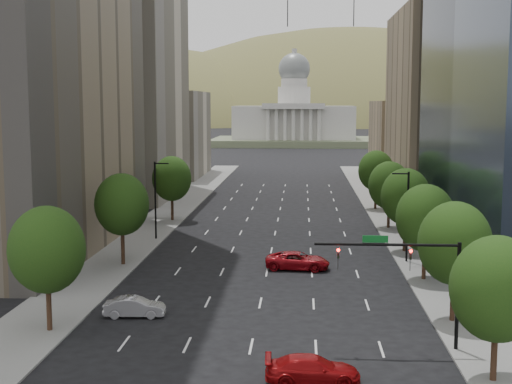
% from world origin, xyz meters
% --- Properties ---
extents(sidewalk_left, '(6.00, 200.00, 0.15)m').
position_xyz_m(sidewalk_left, '(-15.50, 60.00, 0.07)').
color(sidewalk_left, slate).
rests_on(sidewalk_left, ground).
extents(sidewalk_right, '(6.00, 200.00, 0.15)m').
position_xyz_m(sidewalk_right, '(15.50, 60.00, 0.07)').
color(sidewalk_right, slate).
rests_on(sidewalk_right, ground).
extents(midrise_cream_left, '(14.00, 30.00, 35.00)m').
position_xyz_m(midrise_cream_left, '(-25.00, 103.00, 17.50)').
color(midrise_cream_left, beige).
rests_on(midrise_cream_left, ground).
extents(filler_left, '(14.00, 26.00, 18.00)m').
position_xyz_m(filler_left, '(-25.00, 136.00, 9.00)').
color(filler_left, beige).
rests_on(filler_left, ground).
extents(parking_tan_right, '(14.00, 30.00, 30.00)m').
position_xyz_m(parking_tan_right, '(25.00, 100.00, 15.00)').
color(parking_tan_right, '#8C7759').
rests_on(parking_tan_right, ground).
extents(filler_right, '(14.00, 26.00, 16.00)m').
position_xyz_m(filler_right, '(25.00, 133.00, 8.00)').
color(filler_right, '#8C7759').
rests_on(filler_right, ground).
extents(tree_right_0, '(5.20, 5.20, 8.39)m').
position_xyz_m(tree_right_0, '(14.00, 25.00, 5.39)').
color(tree_right_0, '#382316').
rests_on(tree_right_0, ground).
extents(tree_right_1, '(5.20, 5.20, 8.75)m').
position_xyz_m(tree_right_1, '(14.00, 36.00, 5.75)').
color(tree_right_1, '#382316').
rests_on(tree_right_1, ground).
extents(tree_right_2, '(5.20, 5.20, 8.61)m').
position_xyz_m(tree_right_2, '(14.00, 48.00, 5.60)').
color(tree_right_2, '#382316').
rests_on(tree_right_2, ground).
extents(tree_right_3, '(5.20, 5.20, 8.89)m').
position_xyz_m(tree_right_3, '(14.00, 60.00, 5.89)').
color(tree_right_3, '#382316').
rests_on(tree_right_3, ground).
extents(tree_right_4, '(5.20, 5.20, 8.46)m').
position_xyz_m(tree_right_4, '(14.00, 74.00, 5.46)').
color(tree_right_4, '#382316').
rests_on(tree_right_4, ground).
extents(tree_right_5, '(5.20, 5.20, 8.75)m').
position_xyz_m(tree_right_5, '(14.00, 90.00, 5.75)').
color(tree_right_5, '#382316').
rests_on(tree_right_5, ground).
extents(tree_left_0, '(5.20, 5.20, 8.75)m').
position_xyz_m(tree_left_0, '(-14.00, 32.00, 5.75)').
color(tree_left_0, '#382316').
rests_on(tree_left_0, ground).
extents(tree_left_1, '(5.20, 5.20, 8.97)m').
position_xyz_m(tree_left_1, '(-14.00, 52.00, 5.96)').
color(tree_left_1, '#382316').
rests_on(tree_left_1, ground).
extents(tree_left_2, '(5.20, 5.20, 8.68)m').
position_xyz_m(tree_left_2, '(-14.00, 78.00, 5.68)').
color(tree_left_2, '#382316').
rests_on(tree_left_2, ground).
extents(streetlight_rn, '(1.70, 0.20, 9.00)m').
position_xyz_m(streetlight_rn, '(13.44, 55.00, 4.84)').
color(streetlight_rn, black).
rests_on(streetlight_rn, ground).
extents(streetlight_ln, '(1.70, 0.20, 9.00)m').
position_xyz_m(streetlight_ln, '(-13.44, 65.00, 4.84)').
color(streetlight_ln, black).
rests_on(streetlight_ln, ground).
extents(traffic_signal, '(9.12, 0.40, 7.38)m').
position_xyz_m(traffic_signal, '(10.53, 30.00, 5.17)').
color(traffic_signal, black).
rests_on(traffic_signal, ground).
extents(capitol, '(60.00, 40.00, 35.20)m').
position_xyz_m(capitol, '(0.00, 249.71, 8.58)').
color(capitol, '#596647').
rests_on(capitol, ground).
extents(foothills, '(720.00, 413.00, 263.00)m').
position_xyz_m(foothills, '(34.67, 599.39, -37.78)').
color(foothills, olive).
rests_on(foothills, ground).
extents(car_red_near, '(5.42, 2.39, 1.55)m').
position_xyz_m(car_red_near, '(3.87, 24.28, 0.77)').
color(car_red_near, '#970A0D').
rests_on(car_red_near, ground).
extents(car_silver, '(4.59, 1.90, 1.48)m').
position_xyz_m(car_silver, '(-9.00, 35.82, 0.74)').
color(car_silver, '#9F9EA4').
rests_on(car_silver, ground).
extents(car_red_far, '(6.21, 3.23, 1.67)m').
position_xyz_m(car_red_far, '(2.84, 51.53, 0.84)').
color(car_red_far, maroon).
rests_on(car_red_far, ground).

